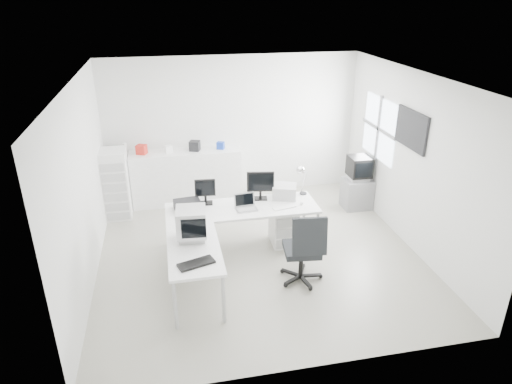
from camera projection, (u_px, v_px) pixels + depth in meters
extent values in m
cube|color=beige|center=(258.00, 253.00, 7.38)|extent=(5.00, 5.00, 0.01)
cube|color=white|center=(259.00, 78.00, 6.24)|extent=(5.00, 5.00, 0.01)
cube|color=silver|center=(233.00, 127.00, 9.04)|extent=(5.00, 0.02, 2.80)
cube|color=silver|center=(83.00, 186.00, 6.35)|extent=(0.02, 5.00, 2.80)
cube|color=silver|center=(412.00, 161.00, 7.27)|extent=(0.02, 5.00, 2.80)
cube|color=white|center=(283.00, 227.00, 7.58)|extent=(0.40, 0.50, 0.60)
cube|color=black|center=(187.00, 205.00, 7.13)|extent=(0.44, 0.36, 0.14)
cube|color=white|center=(284.00, 207.00, 7.20)|extent=(0.40, 0.20, 0.02)
sphere|color=white|center=(302.00, 203.00, 7.30)|extent=(0.06, 0.06, 0.06)
cube|color=#A9A9A9|center=(284.00, 192.00, 7.51)|extent=(0.46, 0.43, 0.22)
cube|color=black|center=(196.00, 263.00, 5.72)|extent=(0.50, 0.32, 0.03)
cube|color=slate|center=(357.00, 193.00, 8.82)|extent=(0.53, 0.44, 0.58)
cube|color=white|center=(186.00, 177.00, 8.99)|extent=(2.12, 0.53, 1.06)
cube|color=red|center=(142.00, 150.00, 8.59)|extent=(0.22, 0.21, 0.18)
cube|color=white|center=(169.00, 149.00, 8.69)|extent=(0.16, 0.15, 0.14)
cube|color=black|center=(195.00, 146.00, 8.77)|extent=(0.24, 0.23, 0.19)
cube|color=#1738A7|center=(221.00, 145.00, 8.87)|extent=(0.17, 0.17, 0.14)
cylinder|color=white|center=(125.00, 149.00, 8.56)|extent=(0.07, 0.07, 0.22)
cube|color=white|center=(116.00, 184.00, 8.34)|extent=(0.45, 0.54, 1.29)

